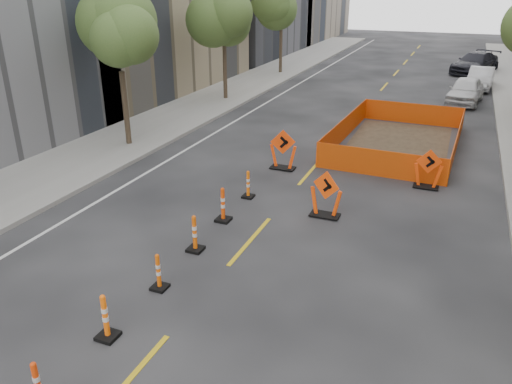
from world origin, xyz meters
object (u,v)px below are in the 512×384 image
at_px(chevron_sign_center, 326,194).
at_px(chevron_sign_right, 428,169).
at_px(parked_car_mid, 480,78).
at_px(parked_car_near, 466,91).
at_px(parked_car_far, 475,63).
at_px(channelizer_5, 223,204).
at_px(channelizer_4, 195,233).
at_px(channelizer_3, 158,272).
at_px(chevron_sign_left, 283,150).
at_px(channelizer_6, 248,184).
at_px(channelizer_2, 105,317).

height_order(chevron_sign_center, chevron_sign_right, chevron_sign_center).
bearing_deg(parked_car_mid, parked_car_near, -94.66).
relative_size(parked_car_mid, parked_car_far, 0.77).
bearing_deg(parked_car_far, channelizer_5, -81.82).
bearing_deg(channelizer_4, parked_car_near, 73.63).
height_order(channelizer_3, parked_car_near, parked_car_near).
xyz_separation_m(chevron_sign_center, chevron_sign_right, (2.74, 3.63, -0.04)).
height_order(chevron_sign_left, parked_car_mid, chevron_sign_left).
relative_size(channelizer_5, channelizer_6, 1.14).
height_order(channelizer_5, chevron_sign_left, chevron_sign_left).
distance_m(channelizer_2, channelizer_3, 1.95).
distance_m(channelizer_5, parked_car_far, 31.98).
height_order(channelizer_5, parked_car_mid, parked_car_mid).
bearing_deg(chevron_sign_right, chevron_sign_center, -137.77).
bearing_deg(parked_car_far, channelizer_2, -79.65).
distance_m(channelizer_4, channelizer_6, 3.89).
bearing_deg(channelizer_3, parked_car_far, 79.02).
height_order(chevron_sign_left, chevron_sign_right, chevron_sign_left).
xyz_separation_m(channelizer_3, channelizer_4, (-0.09, 1.95, 0.06)).
bearing_deg(chevron_sign_center, channelizer_2, -91.13).
xyz_separation_m(parked_car_near, parked_car_far, (0.49, 11.32, 0.05)).
height_order(chevron_sign_right, parked_car_far, parked_car_far).
height_order(channelizer_6, chevron_sign_right, chevron_sign_right).
bearing_deg(parked_car_mid, channelizer_4, -100.07).
bearing_deg(channelizer_5, parked_car_near, 71.90).
height_order(channelizer_4, chevron_sign_left, chevron_sign_left).
height_order(chevron_sign_right, parked_car_near, parked_car_near).
distance_m(channelizer_3, parked_car_mid, 29.61).
bearing_deg(parked_car_near, channelizer_3, -97.92).
relative_size(chevron_sign_left, parked_car_mid, 0.37).
xyz_separation_m(chevron_sign_left, parked_car_mid, (7.18, 19.81, -0.09)).
height_order(channelizer_6, parked_car_mid, parked_car_mid).
bearing_deg(channelizer_6, chevron_sign_left, 86.93).
xyz_separation_m(channelizer_4, parked_car_far, (6.90, 33.15, 0.27)).
xyz_separation_m(channelizer_2, parked_car_near, (6.35, 25.72, 0.22)).
relative_size(channelizer_5, parked_car_mid, 0.26).
relative_size(channelizer_2, parked_car_far, 0.19).
relative_size(channelizer_6, parked_car_mid, 0.23).
bearing_deg(channelizer_4, channelizer_3, -87.44).
distance_m(channelizer_3, chevron_sign_right, 10.50).
relative_size(channelizer_2, chevron_sign_right, 0.73).
relative_size(chevron_sign_right, parked_car_mid, 0.34).
bearing_deg(channelizer_5, channelizer_4, -87.43).
distance_m(channelizer_3, channelizer_6, 5.84).
distance_m(channelizer_3, parked_car_far, 35.75).
height_order(channelizer_3, channelizer_6, channelizer_6).
xyz_separation_m(chevron_sign_center, parked_car_far, (4.17, 29.71, 0.04)).
distance_m(channelizer_3, chevron_sign_left, 8.92).
relative_size(chevron_sign_left, chevron_sign_right, 1.10).
height_order(channelizer_6, chevron_sign_left, chevron_sign_left).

